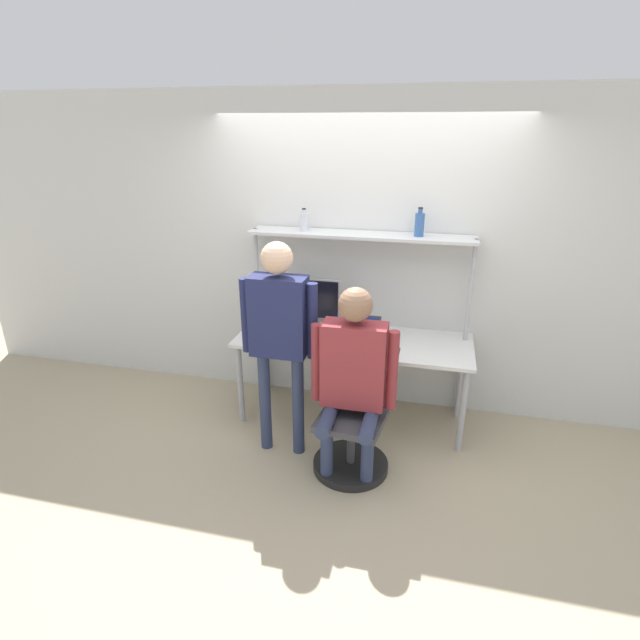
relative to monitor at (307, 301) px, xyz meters
The scene contains 12 objects.
ground_plane 1.21m from the monitor, 51.04° to the right, with size 12.00×12.00×0.00m, color tan.
wall_back 0.62m from the monitor, 24.90° to the left, with size 8.00×0.06×2.70m.
desk 0.57m from the monitor, 21.68° to the right, with size 1.95×0.71×0.74m.
shelf_unit 0.61m from the monitor, ahead, with size 1.85×0.29×1.59m.
monitor is the anchor object (origin of this frame).
laptop 0.64m from the monitor, 30.66° to the right, with size 0.30×0.25×0.24m.
cell_phone 0.92m from the monitor, 24.35° to the right, with size 0.07×0.15×0.01m.
office_chair 1.25m from the monitor, 56.14° to the right, with size 0.56×0.56×0.90m.
person_seated 1.07m from the monitor, 57.60° to the right, with size 0.61×0.48×1.41m.
person_standing 0.79m from the monitor, 89.93° to the right, with size 0.58×0.23×1.67m.
bottle_blue 1.15m from the monitor, ahead, with size 0.08×0.08×0.23m.
bottle_clear 0.69m from the monitor, 138.86° to the left, with size 0.07×0.07×0.18m.
Camera 1 is at (0.63, -3.40, 2.41)m, focal length 28.00 mm.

